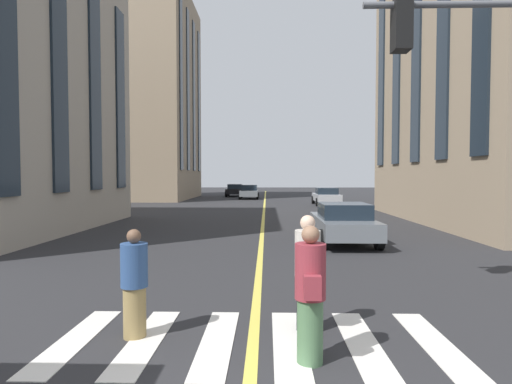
# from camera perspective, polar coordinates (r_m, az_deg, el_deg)

# --- Properties ---
(lane_centre_line) EXTENTS (80.00, 0.16, 0.01)m
(lane_centre_line) POSITION_cam_1_polar(r_m,az_deg,el_deg) (22.92, 1.02, -3.53)
(lane_centre_line) COLOR #D8C64C
(lane_centre_line) RESTS_ON ground_plane
(crosswalk_marking) EXTENTS (2.40, 5.45, 0.01)m
(crosswalk_marking) POSITION_cam_1_polar(r_m,az_deg,el_deg) (6.12, -0.39, -19.82)
(crosswalk_marking) COLOR silver
(crosswalk_marking) RESTS_ON ground_plane
(car_grey_trailing) EXTENTS (3.90, 1.89, 1.40)m
(car_grey_trailing) POSITION_cam_1_polar(r_m,az_deg,el_deg) (41.53, -0.94, 0.01)
(car_grey_trailing) COLOR slate
(car_grey_trailing) RESTS_ON ground_plane
(car_grey_oncoming) EXTENTS (4.40, 1.95, 1.37)m
(car_grey_oncoming) POSITION_cam_1_polar(r_m,az_deg,el_deg) (14.65, 11.87, -4.09)
(car_grey_oncoming) COLOR slate
(car_grey_oncoming) RESTS_ON ground_plane
(car_silver_mid) EXTENTS (4.40, 1.95, 1.37)m
(car_silver_mid) POSITION_cam_1_polar(r_m,az_deg,el_deg) (33.33, 9.62, -0.56)
(car_silver_mid) COLOR #B7BABF
(car_silver_mid) RESTS_ON ground_plane
(car_black_parked_b) EXTENTS (4.40, 1.95, 1.37)m
(car_black_parked_b) POSITION_cam_1_polar(r_m,az_deg,el_deg) (46.96, -2.90, 0.27)
(car_black_parked_b) COLOR black
(car_black_parked_b) RESTS_ON ground_plane
(pedestrian_near) EXTENTS (0.50, 0.38, 1.73)m
(pedestrian_near) POSITION_cam_1_polar(r_m,az_deg,el_deg) (6.29, 7.09, -11.00)
(pedestrian_near) COLOR black
(pedestrian_near) RESTS_ON ground_plane
(pedestrian_companion) EXTENTS (0.38, 0.38, 1.55)m
(pedestrian_companion) POSITION_cam_1_polar(r_m,az_deg,el_deg) (6.29, -16.35, -12.02)
(pedestrian_companion) COLOR #997F4C
(pedestrian_companion) RESTS_ON ground_plane
(pedestrian_far) EXTENTS (0.50, 0.38, 1.70)m
(pedestrian_far) POSITION_cam_1_polar(r_m,az_deg,el_deg) (5.27, 7.46, -13.79)
(pedestrian_far) COLOR #4C724C
(pedestrian_far) RESTS_ON ground_plane
(building_left_near) EXTENTS (12.96, 10.76, 20.35)m
(building_left_near) POSITION_cam_1_polar(r_m,az_deg,el_deg) (44.60, -15.85, 12.31)
(building_left_near) COLOR gray
(building_left_near) RESTS_ON ground_plane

